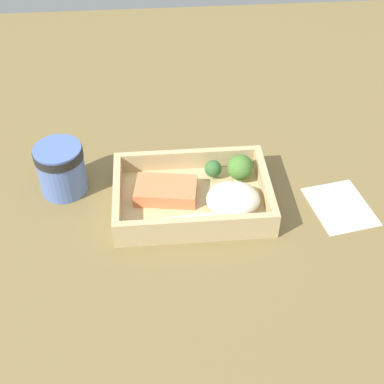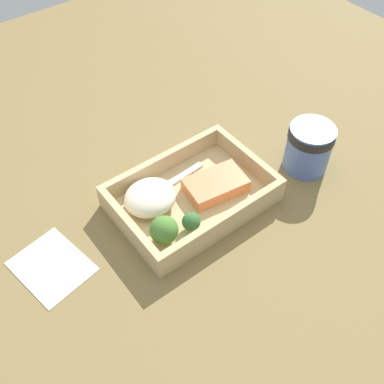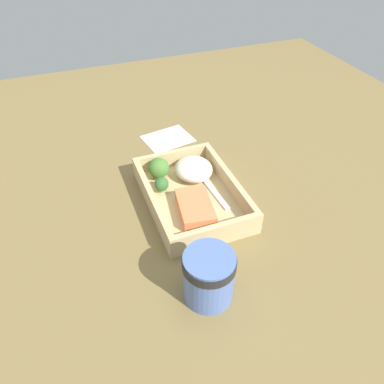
{
  "view_description": "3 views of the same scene",
  "coord_description": "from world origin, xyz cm",
  "views": [
    {
      "loc": [
        -5.58,
        -65.88,
        63.48
      ],
      "look_at": [
        0.0,
        0.0,
        2.7
      ],
      "focal_mm": 50.0,
      "sensor_mm": 36.0,
      "label": 1
    },
    {
      "loc": [
        30.43,
        39.68,
        59.85
      ],
      "look_at": [
        0.0,
        0.0,
        2.7
      ],
      "focal_mm": 42.0,
      "sensor_mm": 36.0,
      "label": 2
    },
    {
      "loc": [
        -54.5,
        20.93,
        52.2
      ],
      "look_at": [
        0.0,
        0.0,
        2.7
      ],
      "focal_mm": 35.0,
      "sensor_mm": 36.0,
      "label": 3
    }
  ],
  "objects": [
    {
      "name": "ground_plane",
      "position": [
        0.0,
        0.0,
        -1.0
      ],
      "size": [
        160.0,
        160.0,
        2.0
      ],
      "primitive_type": "cube",
      "color": "olive"
    },
    {
      "name": "takeout_tray",
      "position": [
        0.0,
        0.0,
        0.6
      ],
      "size": [
        26.19,
        18.17,
        1.2
      ],
      "primitive_type": "cube",
      "color": "tan",
      "rests_on": "ground_plane"
    },
    {
      "name": "tray_rim",
      "position": [
        0.0,
        0.0,
        3.0
      ],
      "size": [
        26.19,
        18.17,
        3.6
      ],
      "color": "tan",
      "rests_on": "takeout_tray"
    },
    {
      "name": "salmon_fillet",
      "position": [
        -4.35,
        1.0,
        2.42
      ],
      "size": [
        11.16,
        7.83,
        2.43
      ],
      "primitive_type": "cube",
      "rotation": [
        0.0,
        0.0,
        -0.15
      ],
      "color": "#EB814E",
      "rests_on": "takeout_tray"
    },
    {
      "name": "mashed_potatoes",
      "position": [
        6.53,
        -2.91,
        3.21
      ],
      "size": [
        8.85,
        8.12,
        4.03
      ],
      "primitive_type": "ellipsoid",
      "color": "#F0E3C7",
      "rests_on": "takeout_tray"
    },
    {
      "name": "broccoli_floret_1",
      "position": [
        8.8,
        4.36,
        3.77
      ],
      "size": [
        4.55,
        4.55,
        4.93
      ],
      "color": "#89A45D",
      "rests_on": "takeout_tray"
    },
    {
      "name": "broccoli_floret_2",
      "position": [
        4.15,
        5.21,
        3.11
      ],
      "size": [
        3.0,
        3.0,
        3.48
      ],
      "color": "#82A167",
      "rests_on": "takeout_tray"
    },
    {
      "name": "fork",
      "position": [
        3.22,
        -4.65,
        1.42
      ],
      "size": [
        15.88,
        2.8,
        0.44
      ],
      "color": "silver",
      "rests_on": "takeout_tray"
    },
    {
      "name": "paper_cup",
      "position": [
        -21.99,
        5.67,
        5.07
      ],
      "size": [
        8.31,
        8.31,
        9.07
      ],
      "color": "#5470B9",
      "rests_on": "ground_plane"
    },
    {
      "name": "receipt_slip",
      "position": [
        25.13,
        -2.93,
        0.12
      ],
      "size": [
        11.35,
        13.2,
        0.24
      ],
      "primitive_type": "cube",
      "rotation": [
        0.0,
        0.0,
        0.18
      ],
      "color": "white",
      "rests_on": "ground_plane"
    }
  ]
}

